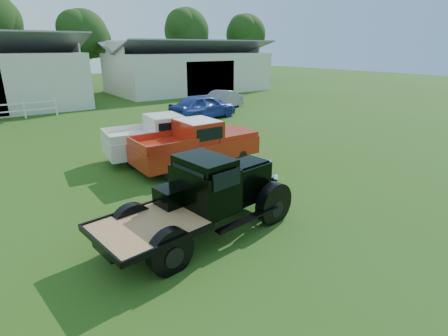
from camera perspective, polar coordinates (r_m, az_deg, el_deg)
ground at (r=10.34m, az=3.01°, el=-7.51°), size 120.00×120.00×0.00m
shed_right at (r=39.55m, az=-5.86°, el=16.15°), size 16.80×9.20×5.20m
tree_c at (r=41.60m, az=-21.76°, el=17.73°), size 5.40×5.40×9.00m
tree_d at (r=47.57m, az=-6.05°, el=19.54°), size 6.00×6.00×10.00m
tree_e at (r=50.47m, az=3.53°, el=19.30°), size 5.70×5.70×9.50m
vintage_flatbed at (r=8.89m, az=-3.60°, el=-4.75°), size 5.46×2.71×2.08m
red_pickup at (r=14.11m, az=-4.59°, el=4.03°), size 5.28×2.05×1.92m
white_pickup at (r=15.41m, az=-9.95°, el=4.97°), size 5.24×2.52×1.85m
misc_car_blue at (r=24.00m, az=-3.43°, el=10.02°), size 5.04×2.54×1.65m
misc_car_grey at (r=27.89m, az=0.17°, el=11.14°), size 4.59×3.51×1.45m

